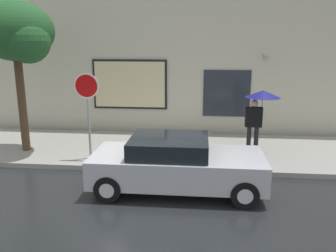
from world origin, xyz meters
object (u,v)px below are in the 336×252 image
at_px(fire_hydrant, 190,148).
at_px(pedestrian_with_umbrella, 260,103).
at_px(stop_sign, 87,99).
at_px(parked_car, 176,164).
at_px(street_tree, 17,34).

height_order(fire_hydrant, pedestrian_with_umbrella, pedestrian_with_umbrella).
bearing_deg(pedestrian_with_umbrella, fire_hydrant, -158.26).
xyz_separation_m(pedestrian_with_umbrella, stop_sign, (-5.17, -0.99, 0.21)).
height_order(parked_car, stop_sign, stop_sign).
bearing_deg(stop_sign, parked_car, -31.81).
xyz_separation_m(parked_car, pedestrian_with_umbrella, (2.40, 2.71, 1.11)).
bearing_deg(stop_sign, fire_hydrant, 2.76).
height_order(pedestrian_with_umbrella, street_tree, street_tree).
relative_size(parked_car, stop_sign, 1.62).
bearing_deg(street_tree, stop_sign, -14.38).
distance_m(pedestrian_with_umbrella, stop_sign, 5.27).
bearing_deg(parked_car, pedestrian_with_umbrella, 48.52).
distance_m(parked_car, stop_sign, 3.52).
distance_m(fire_hydrant, pedestrian_with_umbrella, 2.60).
relative_size(fire_hydrant, pedestrian_with_umbrella, 0.38).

